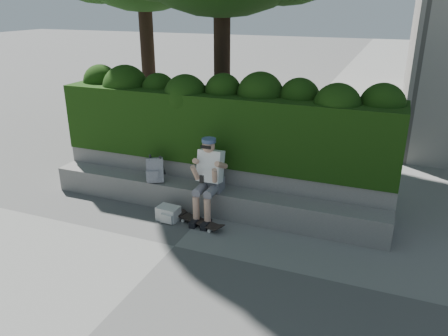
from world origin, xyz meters
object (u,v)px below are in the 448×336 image
at_px(backpack_plaid, 155,170).
at_px(backpack_ground, 168,213).
at_px(person, 209,176).
at_px(skateboard, 199,221).

relative_size(backpack_plaid, backpack_ground, 1.19).
xyz_separation_m(person, backpack_plaid, (-1.06, 0.08, -0.09)).
bearing_deg(backpack_plaid, backpack_ground, -72.75).
height_order(skateboard, backpack_plaid, backpack_plaid).
bearing_deg(person, backpack_plaid, 175.62).
relative_size(person, backpack_ground, 3.85).
bearing_deg(backpack_ground, person, 34.51).
bearing_deg(backpack_plaid, person, -34.67).
xyz_separation_m(backpack_plaid, backpack_ground, (0.47, -0.43, -0.55)).
distance_m(backpack_plaid, backpack_ground, 0.84).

